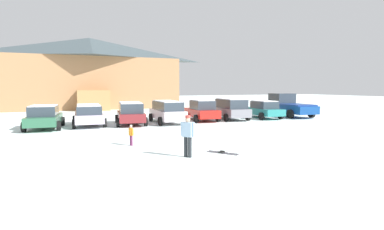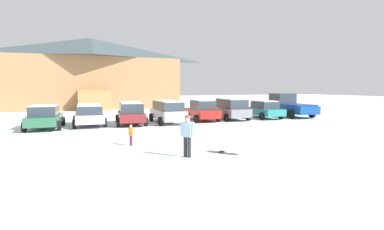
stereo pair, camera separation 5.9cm
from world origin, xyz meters
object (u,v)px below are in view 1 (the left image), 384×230
skier_adult_in_blue_parka (188,134)px  parked_teal_hatchback (263,109)px  parked_red_sedan (202,110)px  parked_silver_wagon (89,114)px  pair_of_skis (222,153)px  parked_grey_wagon (231,108)px  skier_child_in_orange_jacket (131,134)px  parked_maroon_van (131,113)px  parked_white_suv (167,111)px  ski_lodge (90,73)px  parked_green_coupe (44,117)px  pickup_truck (287,106)px

skier_adult_in_blue_parka → parked_teal_hatchback: bearing=43.4°
parked_red_sedan → skier_adult_in_blue_parka: size_ratio=2.57×
parked_silver_wagon → pair_of_skis: parked_silver_wagon is taller
parked_grey_wagon → skier_child_in_orange_jacket: bearing=-141.3°
parked_maroon_van → parked_red_sedan: parked_red_sedan is taller
parked_white_suv → parked_red_sedan: (3.13, 0.39, -0.07)m
ski_lodge → skier_adult_in_blue_parka: (1.23, -31.11, -3.71)m
ski_lodge → pair_of_skis: bearing=-84.8°
ski_lodge → parked_white_suv: bearing=-78.6°
ski_lodge → parked_silver_wagon: size_ratio=5.10×
parked_green_coupe → parked_teal_hatchback: (17.56, -0.02, -0.01)m
parked_white_suv → pair_of_skis: parked_white_suv is taller
ski_lodge → parked_green_coupe: bearing=-102.7°
parked_white_suv → pickup_truck: (12.27, 0.71, 0.07)m
parked_teal_hatchback → parked_green_coupe: bearing=179.9°
skier_adult_in_blue_parka → skier_child_in_orange_jacket: bearing=116.0°
parked_green_coupe → skier_child_in_orange_jacket: 8.98m
parked_silver_wagon → skier_child_in_orange_jacket: size_ratio=4.49×
pair_of_skis → skier_adult_in_blue_parka: bearing=-176.0°
parked_green_coupe → pickup_truck: 20.83m
pair_of_skis → parked_grey_wagon: bearing=58.2°
ski_lodge → parked_silver_wagon: bearing=-94.9°
parked_white_suv → parked_teal_hatchback: 9.02m
parked_maroon_van → parked_silver_wagon: bearing=170.1°
parked_green_coupe → parked_teal_hatchback: parked_green_coupe is taller
parked_grey_wagon → skier_child_in_orange_jacket: parked_grey_wagon is taller
ski_lodge → parked_teal_hatchback: size_ratio=5.15×
parked_grey_wagon → parked_teal_hatchback: (3.21, -0.24, -0.16)m
parked_silver_wagon → parked_teal_hatchback: 14.73m
parked_green_coupe → skier_child_in_orange_jacket: parked_green_coupe is taller
ski_lodge → parked_silver_wagon: 19.83m
parked_maroon_van → parked_teal_hatchback: size_ratio=0.97×
skier_adult_in_blue_parka → parked_maroon_van: bearing=90.0°
parked_silver_wagon → parked_white_suv: 5.73m
parked_green_coupe → parked_white_suv: (8.54, -0.07, 0.12)m
parked_teal_hatchback → parked_white_suv: bearing=-179.7°
parked_green_coupe → parked_red_sedan: parked_red_sedan is taller
parked_white_suv → pickup_truck: pickup_truck is taller
parked_white_suv → parked_silver_wagon: bearing=174.2°
ski_lodge → parked_teal_hatchback: ski_lodge is taller
ski_lodge → pickup_truck: ski_lodge is taller
skier_child_in_orange_jacket → parked_maroon_van: bearing=78.7°
ski_lodge → parked_maroon_van: (1.23, -19.89, -3.75)m
pickup_truck → skier_adult_in_blue_parka: size_ratio=3.56×
pickup_truck → pair_of_skis: pickup_truck is taller
parked_maroon_van → parked_red_sedan: size_ratio=0.99×
parked_maroon_van → skier_adult_in_blue_parka: skier_adult_in_blue_parka is taller
pickup_truck → pair_of_skis: bearing=-138.9°
parked_silver_wagon → parked_red_sedan: (8.83, -0.19, 0.02)m
parked_silver_wagon → pair_of_skis: (4.51, -11.62, -0.82)m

